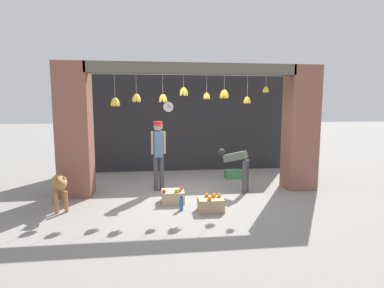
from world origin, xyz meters
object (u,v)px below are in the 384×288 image
at_px(shopkeeper, 158,150).
at_px(fruit_crate_oranges, 211,204).
at_px(fruit_crate_apples, 173,196).
at_px(produce_box_green, 234,174).
at_px(water_bottle, 181,204).
at_px(dog, 59,184).
at_px(worker_stooping, 237,164).
at_px(wall_clock, 168,107).

xyz_separation_m(shopkeeper, fruit_crate_oranges, (0.98, -1.55, -0.84)).
relative_size(fruit_crate_apples, produce_box_green, 1.01).
xyz_separation_m(fruit_crate_oranges, produce_box_green, (1.11, 2.54, -0.02)).
bearing_deg(water_bottle, dog, 172.00).
xyz_separation_m(dog, shopkeeper, (1.92, 1.10, 0.46)).
distance_m(worker_stooping, produce_box_green, 1.40).
xyz_separation_m(dog, fruit_crate_apples, (2.21, 0.17, -0.37)).
bearing_deg(fruit_crate_oranges, produce_box_green, 66.43).
distance_m(fruit_crate_oranges, water_bottle, 0.57).
relative_size(fruit_crate_oranges, fruit_crate_apples, 1.04).
xyz_separation_m(worker_stooping, fruit_crate_oranges, (-0.86, -1.27, -0.52)).
height_order(water_bottle, wall_clock, wall_clock).
relative_size(worker_stooping, water_bottle, 3.56).
relative_size(shopkeeper, fruit_crate_oranges, 3.44).
bearing_deg(produce_box_green, fruit_crate_apples, -133.12).
relative_size(dog, worker_stooping, 1.00).
height_order(dog, water_bottle, dog).
relative_size(water_bottle, wall_clock, 0.85).
distance_m(fruit_crate_oranges, wall_clock, 4.20).
height_order(produce_box_green, water_bottle, water_bottle).
xyz_separation_m(fruit_crate_apples, water_bottle, (0.13, -0.50, -0.00)).
bearing_deg(dog, fruit_crate_oranges, 60.02).
bearing_deg(fruit_crate_apples, worker_stooping, 22.85).
height_order(worker_stooping, produce_box_green, worker_stooping).
relative_size(dog, shopkeeper, 0.60).
height_order(dog, produce_box_green, dog).
bearing_deg(produce_box_green, water_bottle, -124.57).
bearing_deg(worker_stooping, water_bottle, 164.12).
relative_size(fruit_crate_oranges, water_bottle, 1.72).
relative_size(shopkeeper, produce_box_green, 3.62).
bearing_deg(dog, worker_stooping, 81.10).
bearing_deg(fruit_crate_apples, produce_box_green, 46.88).
xyz_separation_m(shopkeeper, worker_stooping, (1.84, -0.28, -0.32)).
distance_m(fruit_crate_apples, produce_box_green, 2.64).
distance_m(dog, fruit_crate_oranges, 2.96).
height_order(shopkeeper, fruit_crate_oranges, shopkeeper).
xyz_separation_m(produce_box_green, wall_clock, (-1.76, 1.17, 1.87)).
bearing_deg(shopkeeper, water_bottle, 97.84).
xyz_separation_m(shopkeeper, wall_clock, (0.33, 2.16, 1.01)).
xyz_separation_m(dog, worker_stooping, (3.76, 0.83, 0.15)).
height_order(dog, shopkeeper, shopkeeper).
xyz_separation_m(shopkeeper, fruit_crate_apples, (0.29, -0.93, -0.84)).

